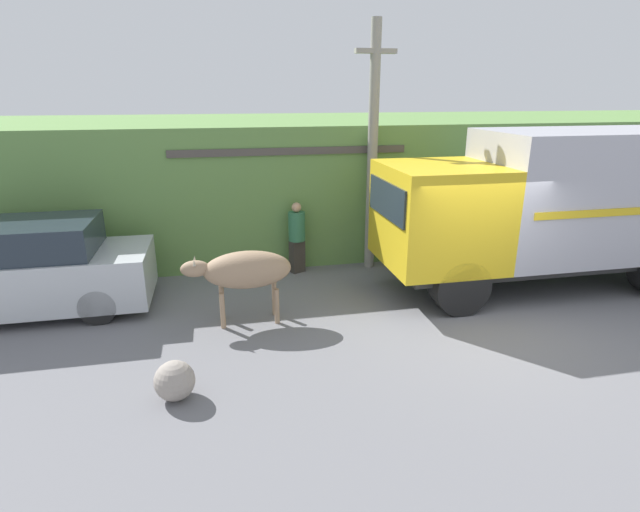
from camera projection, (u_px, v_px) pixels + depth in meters
ground_plane at (481, 321)px, 9.15m from camera, size 60.00×60.00×0.00m
hillside_embankment at (370, 173)px, 15.16m from camera, size 32.00×6.88×3.27m
building_backdrop at (284, 198)px, 12.67m from camera, size 5.30×2.70×2.83m
cargo_truck at (559, 203)px, 10.27m from camera, size 7.15×2.31×3.28m
brown_cow at (245, 271)px, 8.84m from camera, size 1.93×0.68×1.34m
parked_suv at (23, 270)px, 9.28m from camera, size 4.57×1.84×1.75m
pedestrian_on_hill at (297, 235)px, 11.37m from camera, size 0.50×0.50×1.65m
utility_pole at (373, 146)px, 11.12m from camera, size 0.90×0.23×5.47m
roadside_rock at (175, 381)px, 6.77m from camera, size 0.55×0.55×0.55m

